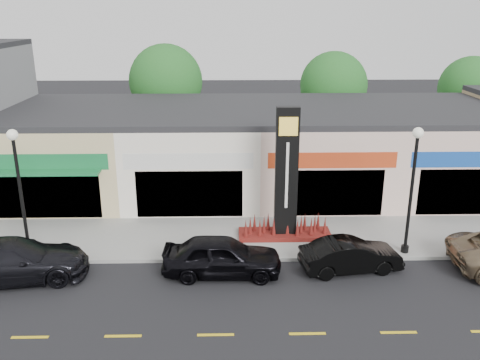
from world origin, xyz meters
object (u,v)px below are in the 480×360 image
at_px(lamp_east_near, 413,179).
at_px(car_black_sedan, 222,256).
at_px(pylon_sign, 286,193).
at_px(car_dark_sedan, 12,261).
at_px(lamp_west_near, 19,181).
at_px(car_black_conv, 351,255).

xyz_separation_m(lamp_east_near, car_black_sedan, (-7.83, -1.49, -2.68)).
distance_m(pylon_sign, car_dark_sedan, 11.57).
height_order(lamp_west_near, car_black_sedan, lamp_west_near).
bearing_deg(lamp_west_near, car_dark_sedan, -88.41).
distance_m(lamp_east_near, car_black_conv, 4.08).
bearing_deg(car_dark_sedan, car_black_conv, -97.83).
relative_size(pylon_sign, car_black_conv, 1.48).
height_order(pylon_sign, car_dark_sedan, pylon_sign).
xyz_separation_m(car_dark_sedan, car_black_sedan, (8.12, 0.25, -0.02)).
xyz_separation_m(car_black_sedan, car_black_conv, (5.17, 0.20, -0.13)).
bearing_deg(car_black_conv, lamp_east_near, -73.00).
relative_size(car_black_sedan, car_black_conv, 1.16).
bearing_deg(car_black_conv, car_dark_sedan, 83.00).
height_order(car_dark_sedan, car_black_conv, car_dark_sedan).
xyz_separation_m(lamp_east_near, pylon_sign, (-5.00, 1.70, -1.20)).
relative_size(lamp_west_near, lamp_east_near, 1.00).
xyz_separation_m(pylon_sign, car_black_conv, (2.34, -2.99, -1.61)).
distance_m(lamp_east_near, car_dark_sedan, 16.26).
relative_size(pylon_sign, car_black_sedan, 1.28).
bearing_deg(lamp_east_near, pylon_sign, 161.25).
xyz_separation_m(lamp_west_near, car_black_sedan, (8.17, -1.49, -2.68)).
height_order(pylon_sign, car_black_sedan, pylon_sign).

